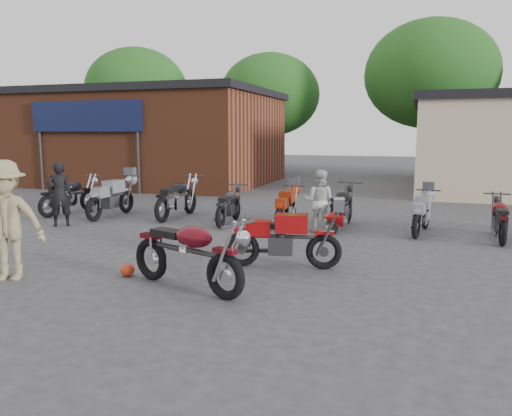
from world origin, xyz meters
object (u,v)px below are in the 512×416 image
(helmet, at_px, (128,270))
(person_tan, at_px, (6,221))
(row_bike_1, at_px, (111,195))
(row_bike_6, at_px, (422,211))
(row_bike_3, at_px, (229,203))
(row_bike_4, at_px, (286,205))
(sportbike, at_px, (285,236))
(row_bike_5, at_px, (342,204))
(row_bike_2, at_px, (177,196))
(person_light, at_px, (319,201))
(person_dark, at_px, (60,194))
(row_bike_7, at_px, (500,216))
(vintage_motorcycle, at_px, (188,249))

(helmet, xyz_separation_m, person_tan, (-1.73, -0.74, 0.86))
(row_bike_1, height_order, row_bike_6, row_bike_1)
(helmet, height_order, row_bike_1, row_bike_1)
(helmet, bearing_deg, row_bike_6, 48.66)
(person_tan, distance_m, row_bike_3, 6.02)
(row_bike_1, height_order, row_bike_4, row_bike_1)
(sportbike, height_order, person_tan, person_tan)
(row_bike_5, bearing_deg, row_bike_4, 101.89)
(row_bike_2, distance_m, row_bike_5, 4.61)
(person_light, bearing_deg, person_dark, 11.86)
(helmet, height_order, person_tan, person_tan)
(row_bike_2, xyz_separation_m, row_bike_7, (8.13, -0.42, -0.09))
(row_bike_2, distance_m, row_bike_6, 6.49)
(person_dark, distance_m, row_bike_4, 5.75)
(row_bike_1, relative_size, row_bike_4, 1.15)
(row_bike_4, bearing_deg, row_bike_6, -88.24)
(row_bike_4, bearing_deg, vintage_motorcycle, 178.38)
(person_light, height_order, row_bike_7, person_light)
(row_bike_5, relative_size, row_bike_7, 1.13)
(row_bike_4, bearing_deg, sportbike, -166.35)
(helmet, xyz_separation_m, row_bike_2, (-1.86, 5.47, 0.51))
(vintage_motorcycle, height_order, row_bike_7, vintage_motorcycle)
(person_tan, distance_m, row_bike_4, 6.66)
(vintage_motorcycle, height_order, row_bike_3, vintage_motorcycle)
(row_bike_1, relative_size, row_bike_5, 1.03)
(person_light, bearing_deg, row_bike_1, -2.78)
(vintage_motorcycle, relative_size, row_bike_5, 1.06)
(row_bike_6, relative_size, row_bike_7, 1.01)
(person_tan, bearing_deg, row_bike_7, 16.28)
(person_tan, distance_m, row_bike_2, 6.22)
(vintage_motorcycle, bearing_deg, person_dark, 164.81)
(person_tan, height_order, row_bike_2, person_tan)
(helmet, distance_m, row_bike_7, 8.06)
(row_bike_5, bearing_deg, vintage_motorcycle, 169.62)
(vintage_motorcycle, xyz_separation_m, person_tan, (-3.01, -0.39, 0.34))
(row_bike_4, bearing_deg, row_bike_1, 90.62)
(helmet, bearing_deg, row_bike_4, 75.02)
(row_bike_2, relative_size, row_bike_7, 1.18)
(sportbike, xyz_separation_m, row_bike_3, (-2.49, 3.74, -0.04))
(sportbike, relative_size, helmet, 8.30)
(person_light, height_order, row_bike_3, person_light)
(row_bike_4, bearing_deg, row_bike_2, 83.37)
(vintage_motorcycle, height_order, person_dark, person_dark)
(helmet, xyz_separation_m, person_light, (2.30, 4.67, 0.64))
(sportbike, height_order, row_bike_2, row_bike_2)
(person_dark, bearing_deg, row_bike_2, -175.18)
(person_dark, distance_m, row_bike_5, 7.12)
(row_bike_2, bearing_deg, helmet, -158.89)
(vintage_motorcycle, relative_size, sportbike, 1.10)
(vintage_motorcycle, distance_m, row_bike_2, 6.61)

